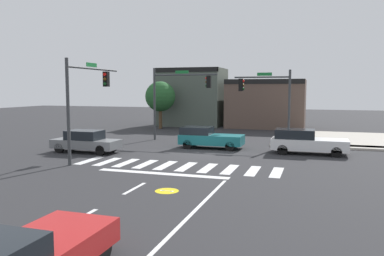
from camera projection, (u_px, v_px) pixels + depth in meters
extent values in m
plane|color=#2B2B2D|center=(200.00, 153.00, 25.25)|extent=(120.00, 120.00, 0.00)
cube|color=silver|center=(89.00, 160.00, 22.61)|extent=(0.53, 2.55, 0.01)
cube|color=silver|center=(107.00, 162.00, 22.25)|extent=(0.53, 2.55, 0.01)
cube|color=silver|center=(126.00, 163.00, 21.89)|extent=(0.53, 2.55, 0.01)
cube|color=silver|center=(146.00, 164.00, 21.53)|extent=(0.53, 2.55, 0.01)
cube|color=silver|center=(166.00, 165.00, 21.17)|extent=(0.53, 2.55, 0.01)
cube|color=silver|center=(186.00, 167.00, 20.81)|extent=(0.53, 2.55, 0.01)
cube|color=silver|center=(208.00, 168.00, 20.44)|extent=(0.53, 2.55, 0.01)
cube|color=silver|center=(230.00, 169.00, 20.08)|extent=(0.53, 2.55, 0.01)
cube|color=silver|center=(253.00, 171.00, 19.72)|extent=(0.53, 2.55, 0.01)
cube|color=silver|center=(277.00, 172.00, 19.36)|extent=(0.53, 2.55, 0.01)
cube|color=white|center=(162.00, 174.00, 19.09)|extent=(6.80, 0.50, 0.01)
cube|color=white|center=(135.00, 188.00, 16.25)|extent=(0.16, 2.00, 0.01)
cube|color=white|center=(79.00, 218.00, 12.46)|extent=(0.16, 2.00, 0.01)
cylinder|color=yellow|center=(167.00, 191.00, 15.83)|extent=(0.98, 0.98, 0.01)
cylinder|color=white|center=(162.00, 190.00, 15.90)|extent=(0.16, 0.16, 0.00)
cylinder|color=white|center=(172.00, 191.00, 15.76)|extent=(0.16, 0.16, 0.00)
cube|color=white|center=(167.00, 191.00, 15.83)|extent=(0.44, 0.04, 0.00)
cube|color=#B2AA9E|center=(342.00, 147.00, 27.44)|extent=(10.00, 1.60, 0.15)
cube|color=#B2AA9E|center=(287.00, 137.00, 33.27)|extent=(1.60, 10.00, 0.15)
cube|color=#B2AA9E|center=(339.00, 139.00, 31.99)|extent=(10.00, 10.00, 0.15)
cube|color=#4C564C|center=(192.00, 97.00, 44.52)|extent=(7.16, 5.23, 6.50)
cube|color=black|center=(186.00, 70.00, 41.93)|extent=(7.16, 0.50, 0.50)
cube|color=brown|center=(266.00, 104.00, 42.34)|extent=(8.16, 5.86, 5.19)
cube|color=black|center=(264.00, 81.00, 39.52)|extent=(8.16, 0.50, 0.50)
cylinder|color=#383A3D|center=(155.00, 104.00, 31.79)|extent=(0.18, 0.18, 5.85)
cylinder|color=#383A3D|center=(185.00, 75.00, 30.75)|extent=(5.30, 0.12, 0.12)
cube|color=black|center=(209.00, 82.00, 30.21)|extent=(0.32, 0.32, 0.95)
sphere|color=red|center=(207.00, 78.00, 30.24)|extent=(0.22, 0.22, 0.22)
sphere|color=#4C330C|center=(207.00, 82.00, 30.27)|extent=(0.22, 0.22, 0.22)
sphere|color=#0C3814|center=(207.00, 86.00, 30.30)|extent=(0.22, 0.22, 0.22)
cube|color=#197233|center=(182.00, 72.00, 30.81)|extent=(1.10, 0.03, 0.24)
cylinder|color=#383A3D|center=(68.00, 112.00, 20.92)|extent=(0.18, 0.18, 5.81)
cylinder|color=#383A3D|center=(94.00, 69.00, 23.23)|extent=(0.12, 5.39, 0.12)
cube|color=black|center=(106.00, 79.00, 24.59)|extent=(0.32, 0.32, 0.95)
sphere|color=red|center=(105.00, 74.00, 24.40)|extent=(0.22, 0.22, 0.22)
sphere|color=#4C330C|center=(105.00, 79.00, 24.43)|extent=(0.22, 0.22, 0.22)
sphere|color=#0C3814|center=(105.00, 84.00, 24.46)|extent=(0.22, 0.22, 0.22)
cube|color=#197233|center=(92.00, 65.00, 22.95)|extent=(0.03, 1.10, 0.24)
cylinder|color=#383A3D|center=(289.00, 108.00, 28.74)|extent=(0.18, 0.18, 5.58)
cylinder|color=#383A3D|center=(262.00, 77.00, 29.15)|extent=(4.13, 0.12, 0.12)
cube|color=black|center=(241.00, 85.00, 29.68)|extent=(0.32, 0.32, 0.95)
sphere|color=red|center=(243.00, 81.00, 29.60)|extent=(0.22, 0.22, 0.22)
sphere|color=#4C330C|center=(243.00, 85.00, 29.63)|extent=(0.22, 0.22, 0.22)
sphere|color=#0C3814|center=(243.00, 89.00, 29.66)|extent=(0.22, 0.22, 0.22)
cube|color=#197233|center=(264.00, 74.00, 29.06)|extent=(1.10, 0.03, 0.24)
cube|color=slate|center=(86.00, 144.00, 25.49)|extent=(4.48, 1.71, 0.57)
cube|color=black|center=(85.00, 135.00, 25.46)|extent=(2.24, 1.51, 0.59)
cylinder|color=black|center=(59.00, 148.00, 25.27)|extent=(0.65, 0.22, 0.65)
cylinder|color=black|center=(73.00, 145.00, 26.68)|extent=(0.65, 0.22, 0.65)
cylinder|color=black|center=(101.00, 150.00, 24.35)|extent=(0.65, 0.22, 0.65)
cylinder|color=black|center=(112.00, 147.00, 25.76)|extent=(0.65, 0.22, 0.65)
cube|color=#196B70|center=(212.00, 139.00, 27.30)|extent=(4.41, 1.86, 0.67)
cube|color=black|center=(197.00, 130.00, 27.56)|extent=(2.11, 1.63, 0.53)
cylinder|color=black|center=(235.00, 143.00, 27.65)|extent=(0.64, 0.22, 0.64)
cylinder|color=black|center=(230.00, 146.00, 26.10)|extent=(0.64, 0.22, 0.64)
cylinder|color=black|center=(195.00, 141.00, 28.56)|extent=(0.64, 0.22, 0.64)
cylinder|color=black|center=(188.00, 144.00, 27.01)|extent=(0.64, 0.22, 0.64)
cube|color=white|center=(309.00, 144.00, 24.89)|extent=(4.72, 1.93, 0.69)
cube|color=black|center=(295.00, 134.00, 25.10)|extent=(2.45, 1.70, 0.59)
cylinder|color=black|center=(335.00, 148.00, 25.24)|extent=(0.65, 0.22, 0.65)
cylinder|color=black|center=(336.00, 152.00, 23.62)|extent=(0.65, 0.22, 0.65)
cylinder|color=black|center=(285.00, 146.00, 26.22)|extent=(0.65, 0.22, 0.65)
cylinder|color=black|center=(283.00, 150.00, 24.59)|extent=(0.65, 0.22, 0.65)
cylinder|color=black|center=(43.00, 241.00, 9.80)|extent=(0.22, 0.64, 0.64)
cylinder|color=black|center=(101.00, 249.00, 9.29)|extent=(0.22, 0.64, 0.64)
cylinder|color=#4C3823|center=(160.00, 115.00, 40.96)|extent=(0.36, 0.36, 2.80)
sphere|color=#235628|center=(160.00, 96.00, 40.76)|extent=(3.16, 3.16, 3.16)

